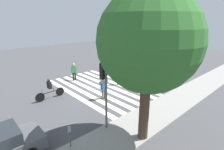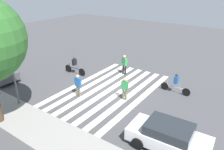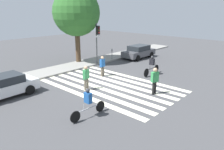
% 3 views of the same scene
% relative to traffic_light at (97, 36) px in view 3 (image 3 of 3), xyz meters
% --- Properties ---
extents(ground_plane, '(60.00, 60.00, 0.00)m').
position_rel_traffic_light_xyz_m(ground_plane, '(-3.77, -5.16, -2.83)').
color(ground_plane, '#444447').
extents(sidewalk_curb, '(36.00, 2.50, 0.14)m').
position_rel_traffic_light_xyz_m(sidewalk_curb, '(-3.77, 1.09, -2.76)').
color(sidewalk_curb, gray).
rests_on(sidewalk_curb, ground_plane).
extents(crosswalk_stripes, '(5.71, 10.00, 0.01)m').
position_rel_traffic_light_xyz_m(crosswalk_stripes, '(-3.77, -5.16, -2.82)').
color(crosswalk_stripes, '#F2EDCC').
rests_on(crosswalk_stripes, ground_plane).
extents(traffic_light, '(0.60, 0.50, 4.04)m').
position_rel_traffic_light_xyz_m(traffic_light, '(0.00, 0.00, 0.00)').
color(traffic_light, '#515456').
rests_on(traffic_light, ground_plane).
extents(parking_meter, '(0.15, 0.15, 1.29)m').
position_rel_traffic_light_xyz_m(parking_meter, '(2.28, 0.17, -1.86)').
color(parking_meter, '#515456').
rests_on(parking_meter, ground_plane).
extents(street_tree, '(4.62, 4.62, 7.35)m').
position_rel_traffic_light_xyz_m(street_tree, '(-0.86, 2.01, 2.19)').
color(street_tree, '#4C3826').
rests_on(street_tree, ground_plane).
extents(pedestrian_adult_yellow_jacket, '(0.51, 0.31, 1.71)m').
position_rel_traffic_light_xyz_m(pedestrian_adult_yellow_jacket, '(-5.53, -4.55, -1.87)').
color(pedestrian_adult_yellow_jacket, '#6B6051').
rests_on(pedestrian_adult_yellow_jacket, ground_plane).
extents(pedestrian_child_with_backpack, '(0.49, 0.26, 1.69)m').
position_rel_traffic_light_xyz_m(pedestrian_child_with_backpack, '(-2.49, -3.11, -1.87)').
color(pedestrian_child_with_backpack, '#6B6051').
rests_on(pedestrian_child_with_backpack, ground_plane).
extents(pedestrian_adult_blue_shirt, '(0.54, 0.37, 1.80)m').
position_rel_traffic_light_xyz_m(pedestrian_adult_blue_shirt, '(-3.07, -8.46, -1.81)').
color(pedestrian_adult_blue_shirt, black).
rests_on(pedestrian_adult_blue_shirt, ground_plane).
extents(cyclist_far_lane, '(2.34, 0.41, 1.65)m').
position_rel_traffic_light_xyz_m(cyclist_far_lane, '(0.58, -5.93, -1.96)').
color(cyclist_far_lane, black).
rests_on(cyclist_far_lane, ground_plane).
extents(cyclist_near_curb, '(2.30, 0.41, 1.57)m').
position_rel_traffic_light_xyz_m(cyclist_near_curb, '(-8.09, -7.62, -1.97)').
color(cyclist_near_curb, black).
rests_on(cyclist_near_curb, ground_plane).
extents(car_parked_dark_suv, '(4.08, 2.03, 1.41)m').
position_rel_traffic_light_xyz_m(car_parked_dark_suv, '(-9.88, -1.66, -2.10)').
color(car_parked_dark_suv, silver).
rests_on(car_parked_dark_suv, ground_plane).
extents(car_parked_far_curb, '(4.24, 1.96, 1.44)m').
position_rel_traffic_light_xyz_m(car_parked_far_curb, '(5.22, -1.27, -2.09)').
color(car_parked_far_curb, '#4C4C51').
rests_on(car_parked_far_curb, ground_plane).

